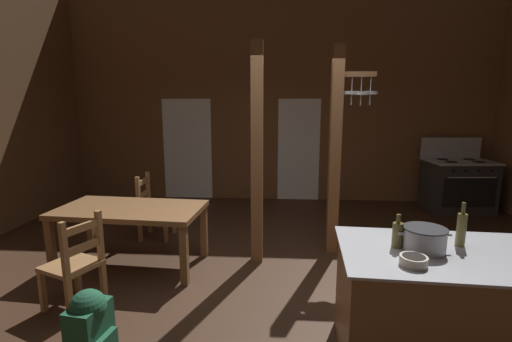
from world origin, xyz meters
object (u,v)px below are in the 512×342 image
Objects in this scene: kitchen_island at (487,313)px; ladderback_chair_by_post at (153,208)px; backpack at (90,325)px; dining_table at (131,214)px; ladderback_chair_near_window at (75,264)px; stove_range at (458,185)px; mixing_bowl_on_counter at (414,261)px; bottle_short_on_counter at (397,234)px; bottle_tall_on_counter at (461,229)px; stockpot_on_counter at (424,239)px.

ladderback_chair_by_post is at bearing 143.51° from kitchen_island.
backpack is at bearing -177.18° from kitchen_island.
dining_table is 1.85× the size of ladderback_chair_near_window.
stove_range is 7.32× the size of mixing_bowl_on_counter.
ladderback_chair_near_window is at bearing -92.54° from ladderback_chair_by_post.
dining_table is 6.90× the size of bottle_short_on_counter.
bottle_tall_on_counter is at bearing 38.20° from mixing_bowl_on_counter.
bottle_tall_on_counter is (0.31, 0.11, 0.05)m from stockpot_on_counter.
bottle_tall_on_counter is at bearing -36.20° from ladderback_chair_by_post.
bottle_tall_on_counter reaches higher than mixing_bowl_on_counter.
ladderback_chair_near_window is 2.81× the size of bottle_tall_on_counter.
bottle_tall_on_counter is at bearing 19.39° from stockpot_on_counter.
ladderback_chair_by_post is 2.81× the size of bottle_tall_on_counter.
backpack is at bearing -136.82° from stove_range.
ladderback_chair_by_post is at bearing -161.10° from stove_range.
ladderback_chair_near_window is 0.90m from backpack.
mixing_bowl_on_counter is (-0.16, -0.26, -0.05)m from stockpot_on_counter.
stove_range reaches higher than ladderback_chair_near_window.
kitchen_island is 2.33× the size of ladderback_chair_by_post.
dining_table is at bearing -85.82° from ladderback_chair_by_post.
dining_table is 1.76m from backpack.
stove_range is 3.91× the size of bottle_tall_on_counter.
stockpot_on_counter is at bearing 4.40° from backpack.
stove_range is at bearing 43.18° from backpack.
ladderback_chair_near_window is 5.27× the size of mixing_bowl_on_counter.
ladderback_chair_near_window is (-0.16, -0.96, -0.20)m from dining_table.
stove_range is (1.75, 4.27, 0.03)m from kitchen_island.
bottle_tall_on_counter reaches higher than bottle_short_on_counter.
dining_table is (-5.07, -2.72, 0.17)m from stove_range.
bottle_tall_on_counter reaches higher than stockpot_on_counter.
stockpot_on_counter is (2.48, 0.19, 0.68)m from backpack.
ladderback_chair_near_window is 2.99m from mixing_bowl_on_counter.
ladderback_chair_near_window is 2.53× the size of stockpot_on_counter.
kitchen_island is 0.83m from mixing_bowl_on_counter.
bottle_tall_on_counter is at bearing 7.18° from bottle_short_on_counter.
stove_range is 1.39× the size of ladderback_chair_by_post.
dining_table is at bearing 152.18° from stockpot_on_counter.
ladderback_chair_near_window is 3.39m from bottle_tall_on_counter.
bottle_short_on_counter is (-0.02, 0.31, 0.07)m from mixing_bowl_on_counter.
dining_table is at bearing 151.37° from bottle_short_on_counter.
bottle_short_on_counter is (-0.48, -0.06, -0.03)m from bottle_tall_on_counter.
stove_range is at bearing 61.98° from mixing_bowl_on_counter.
stove_range is at bearing 28.24° from dining_table.
ladderback_chair_near_window is at bearing 170.14° from bottle_short_on_counter.
stove_range is at bearing 67.76° from kitchen_island.
ladderback_chair_near_window reaches higher than backpack.
mixing_bowl_on_counter reaches higher than ladderback_chair_near_window.
mixing_bowl_on_counter is at bearing -122.12° from stockpot_on_counter.
ladderback_chair_by_post reaches higher than dining_table.
ladderback_chair_by_post reaches higher than backpack.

